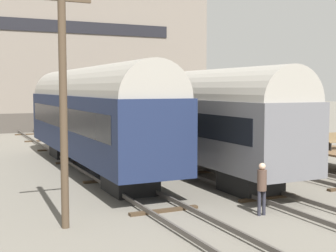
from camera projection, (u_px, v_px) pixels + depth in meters
ground_plane at (226, 185)px, 21.03m from camera, size 200.00×200.00×0.00m
track_left at (134, 191)px, 19.13m from camera, size 2.60×60.00×0.26m
track_middle at (226, 182)px, 21.02m from camera, size 2.60×60.00×0.26m
track_right at (304, 174)px, 22.92m from camera, size 2.60×60.00×0.26m
train_car_grey at (190, 115)px, 23.98m from camera, size 2.96×16.42×5.22m
train_car_brown at (212, 108)px, 30.71m from camera, size 2.98×16.29×5.32m
train_car_navy at (91, 112)px, 24.39m from camera, size 3.14×17.38×5.44m
bench at (336, 140)px, 24.90m from camera, size 1.40×0.40×0.91m
person_worker at (262, 184)px, 15.90m from camera, size 0.32×0.32×1.81m
utility_pole at (63, 95)px, 14.24m from camera, size 1.80×0.24×7.97m
warehouse_building at (45, 42)px, 51.91m from camera, size 33.84×13.07×18.91m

